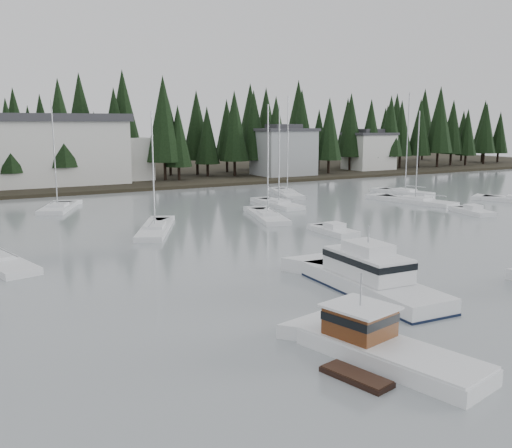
{
  "coord_description": "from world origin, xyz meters",
  "views": [
    {
      "loc": [
        -20.21,
        -11.2,
        10.12
      ],
      "look_at": [
        0.69,
        25.8,
        2.5
      ],
      "focal_mm": 40.0,
      "sensor_mm": 36.0,
      "label": 1
    }
  ],
  "objects_px": {
    "runabout_2": "(473,213)",
    "sailboat_10": "(155,231)",
    "sailboat_1": "(58,209)",
    "runabout_1": "(334,232)",
    "lobster_boat_brown": "(381,350)",
    "sailboat_8": "(415,202)",
    "house_east_b": "(369,150)",
    "sailboat_9": "(405,193)",
    "sailboat_7": "(279,205)",
    "harbor_inn": "(59,150)",
    "house_east_a": "(284,151)",
    "sailboat_2": "(287,195)",
    "sailboat_5": "(268,218)",
    "cabin_cruiser_center": "(371,281)"
  },
  "relations": [
    {
      "from": "runabout_2",
      "to": "sailboat_10",
      "type": "bearing_deg",
      "value": 89.23
    },
    {
      "from": "sailboat_1",
      "to": "runabout_1",
      "type": "xyz_separation_m",
      "value": [
        19.43,
        -27.3,
        0.06
      ]
    },
    {
      "from": "lobster_boat_brown",
      "to": "sailboat_8",
      "type": "relative_size",
      "value": 0.73
    },
    {
      "from": "house_east_b",
      "to": "sailboat_9",
      "type": "height_order",
      "value": "sailboat_9"
    },
    {
      "from": "sailboat_7",
      "to": "sailboat_10",
      "type": "relative_size",
      "value": 1.08
    },
    {
      "from": "harbor_inn",
      "to": "sailboat_8",
      "type": "bearing_deg",
      "value": -48.91
    },
    {
      "from": "sailboat_9",
      "to": "sailboat_10",
      "type": "height_order",
      "value": "sailboat_9"
    },
    {
      "from": "house_east_a",
      "to": "sailboat_2",
      "type": "bearing_deg",
      "value": -120.97
    },
    {
      "from": "house_east_b",
      "to": "sailboat_10",
      "type": "relative_size",
      "value": 0.82
    },
    {
      "from": "sailboat_10",
      "to": "runabout_2",
      "type": "distance_m",
      "value": 35.36
    },
    {
      "from": "sailboat_8",
      "to": "runabout_1",
      "type": "bearing_deg",
      "value": 107.62
    },
    {
      "from": "sailboat_8",
      "to": "sailboat_1",
      "type": "bearing_deg",
      "value": 58.39
    },
    {
      "from": "house_east_a",
      "to": "runabout_2",
      "type": "relative_size",
      "value": 1.96
    },
    {
      "from": "harbor_inn",
      "to": "sailboat_2",
      "type": "xyz_separation_m",
      "value": [
        25.49,
        -26.78,
        -5.7
      ]
    },
    {
      "from": "sailboat_1",
      "to": "sailboat_2",
      "type": "height_order",
      "value": "sailboat_2"
    },
    {
      "from": "sailboat_9",
      "to": "runabout_1",
      "type": "height_order",
      "value": "sailboat_9"
    },
    {
      "from": "sailboat_5",
      "to": "sailboat_8",
      "type": "height_order",
      "value": "sailboat_5"
    },
    {
      "from": "sailboat_1",
      "to": "house_east_b",
      "type": "bearing_deg",
      "value": -47.85
    },
    {
      "from": "lobster_boat_brown",
      "to": "sailboat_2",
      "type": "height_order",
      "value": "sailboat_2"
    },
    {
      "from": "sailboat_2",
      "to": "runabout_1",
      "type": "bearing_deg",
      "value": 175.49
    },
    {
      "from": "harbor_inn",
      "to": "house_east_a",
      "type": "bearing_deg",
      "value": -6.36
    },
    {
      "from": "house_east_b",
      "to": "sailboat_8",
      "type": "distance_m",
      "value": 46.35
    },
    {
      "from": "sailboat_10",
      "to": "cabin_cruiser_center",
      "type": "bearing_deg",
      "value": -142.55
    },
    {
      "from": "sailboat_7",
      "to": "sailboat_8",
      "type": "height_order",
      "value": "sailboat_7"
    },
    {
      "from": "house_east_a",
      "to": "sailboat_8",
      "type": "height_order",
      "value": "sailboat_8"
    },
    {
      "from": "cabin_cruiser_center",
      "to": "sailboat_2",
      "type": "relative_size",
      "value": 0.77
    },
    {
      "from": "house_east_b",
      "to": "sailboat_1",
      "type": "distance_m",
      "value": 69.98
    },
    {
      "from": "sailboat_8",
      "to": "sailboat_9",
      "type": "xyz_separation_m",
      "value": [
        5.17,
        7.2,
        0.04
      ]
    },
    {
      "from": "sailboat_8",
      "to": "sailboat_9",
      "type": "bearing_deg",
      "value": -45.94
    },
    {
      "from": "house_east_a",
      "to": "sailboat_7",
      "type": "height_order",
      "value": "sailboat_7"
    },
    {
      "from": "harbor_inn",
      "to": "sailboat_7",
      "type": "height_order",
      "value": "sailboat_7"
    },
    {
      "from": "runabout_1",
      "to": "runabout_2",
      "type": "distance_m",
      "value": 20.58
    },
    {
      "from": "house_east_b",
      "to": "house_east_a",
      "type": "bearing_deg",
      "value": -174.81
    },
    {
      "from": "house_east_a",
      "to": "lobster_boat_brown",
      "type": "xyz_separation_m",
      "value": [
        -40.18,
        -71.76,
        -4.43
      ]
    },
    {
      "from": "lobster_boat_brown",
      "to": "runabout_1",
      "type": "distance_m",
      "value": 28.43
    },
    {
      "from": "sailboat_5",
      "to": "runabout_1",
      "type": "xyz_separation_m",
      "value": [
        1.11,
        -10.17,
        0.07
      ]
    },
    {
      "from": "sailboat_8",
      "to": "runabout_2",
      "type": "xyz_separation_m",
      "value": [
        -0.89,
        -9.72,
        0.08
      ]
    },
    {
      "from": "lobster_boat_brown",
      "to": "sailboat_2",
      "type": "distance_m",
      "value": 56.1
    },
    {
      "from": "sailboat_8",
      "to": "sailboat_10",
      "type": "xyz_separation_m",
      "value": [
        -35.47,
        -2.34,
        0.0
      ]
    },
    {
      "from": "house_east_b",
      "to": "harbor_inn",
      "type": "distance_m",
      "value": 61.02
    },
    {
      "from": "house_east_a",
      "to": "harbor_inn",
      "type": "height_order",
      "value": "harbor_inn"
    },
    {
      "from": "sailboat_2",
      "to": "sailboat_5",
      "type": "height_order",
      "value": "sailboat_2"
    },
    {
      "from": "harbor_inn",
      "to": "cabin_cruiser_center",
      "type": "relative_size",
      "value": 2.69
    },
    {
      "from": "cabin_cruiser_center",
      "to": "sailboat_1",
      "type": "height_order",
      "value": "sailboat_1"
    },
    {
      "from": "sailboat_5",
      "to": "sailboat_9",
      "type": "xyz_separation_m",
      "value": [
        27.69,
        8.36,
        0.03
      ]
    },
    {
      "from": "harbor_inn",
      "to": "sailboat_10",
      "type": "xyz_separation_m",
      "value": [
        0.26,
        -43.32,
        -5.72
      ]
    },
    {
      "from": "sailboat_7",
      "to": "runabout_2",
      "type": "bearing_deg",
      "value": -131.27
    },
    {
      "from": "house_east_b",
      "to": "sailboat_2",
      "type": "relative_size",
      "value": 0.67
    },
    {
      "from": "sailboat_8",
      "to": "sailboat_5",
      "type": "bearing_deg",
      "value": 82.69
    },
    {
      "from": "sailboat_10",
      "to": "runabout_1",
      "type": "relative_size",
      "value": 2.29
    }
  ]
}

